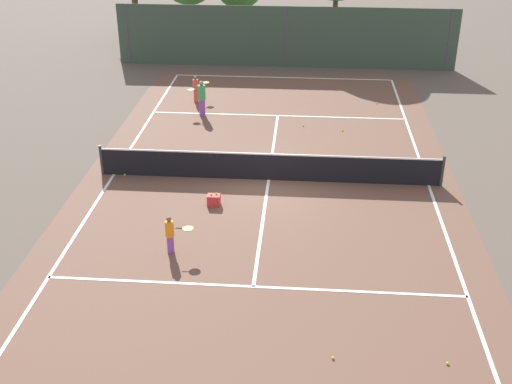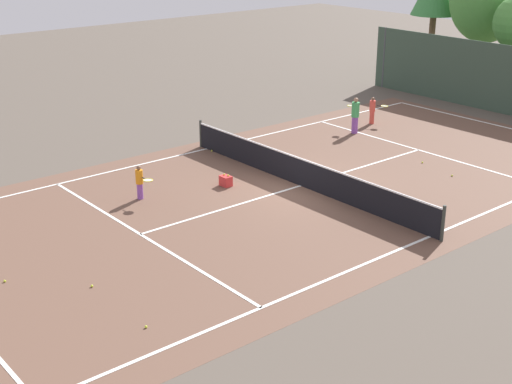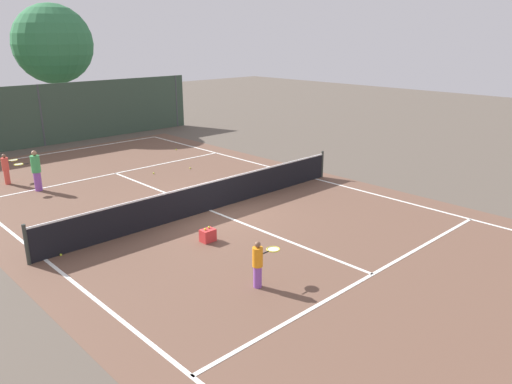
% 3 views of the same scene
% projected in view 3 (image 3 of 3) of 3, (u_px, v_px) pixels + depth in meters
% --- Properties ---
extents(ground_plane, '(80.00, 80.00, 0.00)m').
position_uv_depth(ground_plane, '(210.00, 210.00, 16.51)').
color(ground_plane, brown).
extents(court_surface, '(13.00, 25.00, 0.01)m').
position_uv_depth(court_surface, '(210.00, 210.00, 16.51)').
color(court_surface, brown).
rests_on(court_surface, ground_plane).
extents(tennis_net, '(11.90, 0.10, 1.10)m').
position_uv_depth(tennis_net, '(209.00, 196.00, 16.35)').
color(tennis_net, '#333833').
rests_on(tennis_net, ground_plane).
extents(perimeter_fence, '(18.00, 0.12, 3.20)m').
position_uv_depth(perimeter_fence, '(41.00, 116.00, 25.67)').
color(perimeter_fence, '#384C3D').
rests_on(perimeter_fence, ground_plane).
extents(tree_2, '(4.63, 4.63, 7.42)m').
position_uv_depth(tree_2, '(53.00, 44.00, 29.16)').
color(tree_2, brown).
rests_on(tree_2, ground_plane).
extents(player_0, '(0.78, 0.68, 1.21)m').
position_uv_depth(player_0, '(6.00, 168.00, 19.27)').
color(player_0, '#E54C3F').
rests_on(player_0, ground_plane).
extents(player_1, '(0.81, 0.34, 1.15)m').
position_uv_depth(player_1, '(259.00, 263.00, 11.34)').
color(player_1, purple).
rests_on(player_1, ground_plane).
extents(player_2, '(0.90, 0.63, 1.55)m').
position_uv_depth(player_2, '(36.00, 170.00, 18.37)').
color(player_2, purple).
rests_on(player_2, ground_plane).
extents(ball_crate, '(0.41, 0.30, 0.43)m').
position_uv_depth(ball_crate, '(208.00, 235.00, 13.99)').
color(ball_crate, red).
rests_on(ball_crate, ground_plane).
extents(tennis_ball_0, '(0.07, 0.07, 0.07)m').
position_uv_depth(tennis_ball_0, '(190.00, 168.00, 21.63)').
color(tennis_ball_0, '#CCE533').
rests_on(tennis_ball_0, ground_plane).
extents(tennis_ball_1, '(0.07, 0.07, 0.07)m').
position_uv_depth(tennis_ball_1, '(81.00, 247.00, 13.55)').
color(tennis_ball_1, '#CCE533').
rests_on(tennis_ball_1, ground_plane).
extents(tennis_ball_3, '(0.07, 0.07, 0.07)m').
position_uv_depth(tennis_ball_3, '(61.00, 255.00, 13.10)').
color(tennis_ball_3, '#CCE533').
rests_on(tennis_ball_3, ground_plane).
extents(tennis_ball_4, '(0.07, 0.07, 0.07)m').
position_uv_depth(tennis_ball_4, '(154.00, 173.00, 20.83)').
color(tennis_ball_4, '#CCE533').
rests_on(tennis_ball_4, ground_plane).
extents(tennis_ball_5, '(0.07, 0.07, 0.07)m').
position_uv_depth(tennis_ball_5, '(176.00, 150.00, 25.14)').
color(tennis_ball_5, '#CCE533').
rests_on(tennis_ball_5, ground_plane).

